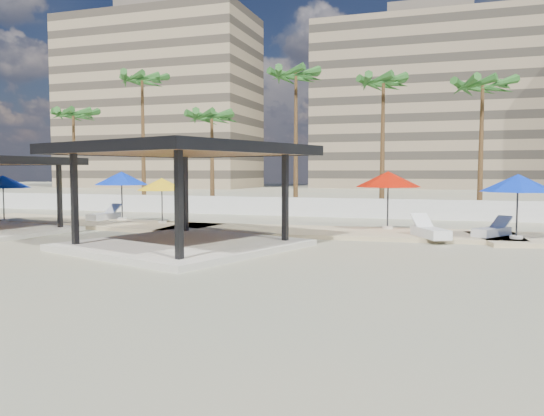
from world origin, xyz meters
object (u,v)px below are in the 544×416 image
Objects in this scene: umbrella_c at (388,179)px; umbrella_a at (122,178)px; lounger_c at (430,232)px; lounger_a at (104,216)px; lounger_b at (492,231)px; pavilion_central at (183,187)px.

umbrella_a is at bearing 179.51° from umbrella_c.
lounger_a is at bearing 55.13° from lounger_c.
lounger_c is at bearing 150.98° from lounger_b.
lounger_a is 20.15m from lounger_b.
umbrella_a is 2.36m from lounger_a.
umbrella_c is at bearing -0.49° from umbrella_a.
lounger_b is (11.28, 6.09, -1.94)m from pavilion_central.
lounger_b is 0.86× the size of lounger_c.
umbrella_c is (6.81, 7.47, 0.19)m from pavilion_central.
umbrella_a is 1.45× the size of lounger_a.
umbrella_a is (-7.76, 7.60, 0.18)m from pavilion_central.
pavilion_central reaches higher than umbrella_c.
lounger_a is 0.91× the size of lounger_c.
pavilion_central is 2.79× the size of umbrella_c.
lounger_c is at bearing -9.51° from umbrella_a.
lounger_c reaches higher than lounger_a.
pavilion_central reaches higher than lounger_c.
lounger_a is (-15.63, -0.03, -2.12)m from umbrella_c.
lounger_c reaches higher than lounger_b.
pavilion_central is 10.11m from umbrella_c.
umbrella_c is at bearing -85.16° from lounger_a.
lounger_c is (-2.48, -1.27, 0.02)m from lounger_b.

